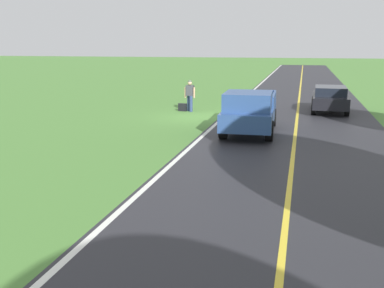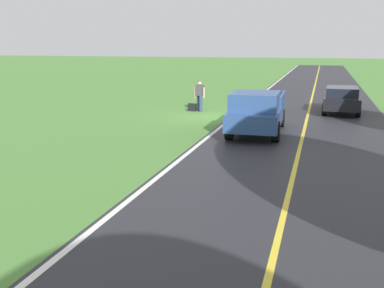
% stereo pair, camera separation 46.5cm
% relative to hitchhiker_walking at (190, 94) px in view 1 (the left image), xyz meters
% --- Properties ---
extents(ground_plane, '(200.00, 200.00, 0.00)m').
position_rel_hitchhiker_walking_xyz_m(ground_plane, '(-0.99, 1.88, -0.98)').
color(ground_plane, '#4C7F38').
extents(road_surface, '(7.73, 120.00, 0.00)m').
position_rel_hitchhiker_walking_xyz_m(road_surface, '(-5.88, 1.88, -0.98)').
color(road_surface, '#28282D').
rests_on(road_surface, ground).
extents(lane_edge_line, '(0.16, 117.60, 0.00)m').
position_rel_hitchhiker_walking_xyz_m(lane_edge_line, '(-2.19, 1.88, -0.98)').
color(lane_edge_line, silver).
rests_on(lane_edge_line, ground).
extents(lane_centre_line, '(0.14, 117.60, 0.00)m').
position_rel_hitchhiker_walking_xyz_m(lane_centre_line, '(-5.88, 1.88, -0.98)').
color(lane_centre_line, gold).
rests_on(lane_centre_line, ground).
extents(hitchhiker_walking, '(0.62, 0.53, 1.75)m').
position_rel_hitchhiker_walking_xyz_m(hitchhiker_walking, '(0.00, 0.00, 0.00)').
color(hitchhiker_walking, navy).
rests_on(hitchhiker_walking, ground).
extents(suitcase_carried, '(0.48, 0.24, 0.43)m').
position_rel_hitchhiker_walking_xyz_m(suitcase_carried, '(0.43, 0.04, -0.76)').
color(suitcase_carried, black).
rests_on(suitcase_carried, ground).
extents(pickup_truck_passing, '(2.22, 5.46, 1.82)m').
position_rel_hitchhiker_walking_xyz_m(pickup_truck_passing, '(-3.96, 5.44, -0.01)').
color(pickup_truck_passing, '#2D4C84').
rests_on(pickup_truck_passing, ground).
extents(sedan_near_oncoming, '(2.00, 4.44, 1.41)m').
position_rel_hitchhiker_walking_xyz_m(sedan_near_oncoming, '(-7.57, -1.73, -0.23)').
color(sedan_near_oncoming, black).
rests_on(sedan_near_oncoming, ground).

